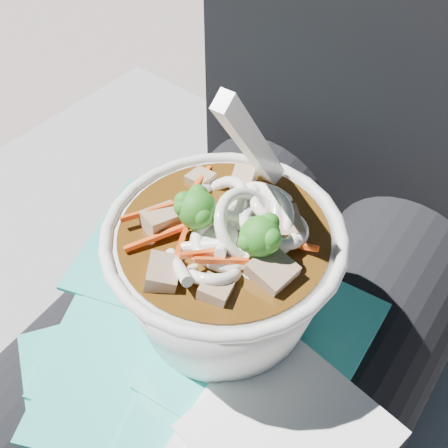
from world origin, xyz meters
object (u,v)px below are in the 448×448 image
Objects in this scene: lap at (216,381)px; plastic_bag at (187,343)px; stone_ledge at (278,414)px; udon_bowl at (225,266)px; person_body at (270,300)px.

plastic_bag reaches higher than lap.
plastic_bag is (-0.01, -0.03, 0.09)m from lap.
lap is 0.09m from plastic_bag.
stone_ledge is at bearing 87.15° from plastic_bag.
lap is at bearing 70.83° from plastic_bag.
stone_ledge is 2.08× the size of lap.
plastic_bag is 0.08m from udon_bowl.
plastic_bag is (-0.01, -0.12, 0.07)m from person_body.
stone_ledge is 0.34m from person_body.
plastic_bag is at bearing -94.24° from person_body.
person_body reaches higher than plastic_bag.
udon_bowl is (0.00, 0.01, 0.16)m from lap.
udon_bowl reaches higher than plastic_bag.
person_body is 0.16m from udon_bowl.
udon_bowl is at bearing 70.96° from plastic_bag.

